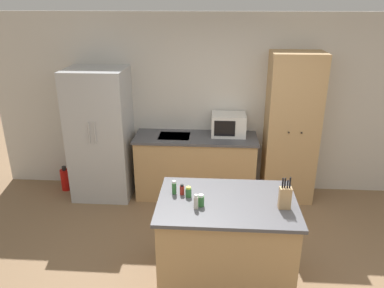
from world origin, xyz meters
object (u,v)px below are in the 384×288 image
at_px(spice_bottle_short_red, 201,201).
at_px(fire_extinguisher, 65,179).
at_px(microwave, 228,125).
at_px(knife_block, 285,197).
at_px(refrigerator, 101,135).
at_px(spice_bottle_pale_salt, 182,190).
at_px(spice_bottle_tall_dark, 188,192).
at_px(pantry_cabinet, 291,129).
at_px(spice_bottle_amber_oil, 174,188).
at_px(spice_bottle_green_herb, 196,202).

bearing_deg(spice_bottle_short_red, fire_extinguisher, 138.11).
xyz_separation_m(microwave, knife_block, (0.47, -2.00, -0.02)).
distance_m(refrigerator, spice_bottle_pale_salt, 2.13).
xyz_separation_m(spice_bottle_tall_dark, spice_bottle_pale_salt, (-0.07, 0.04, 0.00)).
xyz_separation_m(knife_block, spice_bottle_short_red, (-0.77, -0.01, -0.06)).
bearing_deg(pantry_cabinet, knife_block, -101.66).
bearing_deg(refrigerator, spice_bottle_pale_salt, -51.55).
bearing_deg(microwave, fire_extinguisher, -178.09).
bearing_deg(refrigerator, fire_extinguisher, 174.48).
xyz_separation_m(refrigerator, spice_bottle_short_red, (1.52, -1.87, 0.06)).
relative_size(knife_block, fire_extinguisher, 0.81).
height_order(spice_bottle_tall_dark, spice_bottle_pale_salt, spice_bottle_pale_salt).
height_order(spice_bottle_amber_oil, fire_extinguisher, spice_bottle_amber_oil).
height_order(refrigerator, fire_extinguisher, refrigerator).
bearing_deg(spice_bottle_amber_oil, spice_bottle_tall_dark, -18.14).
xyz_separation_m(pantry_cabinet, fire_extinguisher, (-3.33, -0.02, -0.89)).
distance_m(spice_bottle_tall_dark, fire_extinguisher, 2.81).
relative_size(pantry_cabinet, spice_bottle_green_herb, 14.78).
bearing_deg(refrigerator, spice_bottle_amber_oil, -53.17).
bearing_deg(refrigerator, pantry_cabinet, 1.82).
bearing_deg(spice_bottle_pale_salt, pantry_cabinet, 51.91).
height_order(refrigerator, spice_bottle_green_herb, refrigerator).
bearing_deg(spice_bottle_pale_salt, spice_bottle_amber_oil, 175.89).
bearing_deg(spice_bottle_green_herb, knife_block, 4.35).
distance_m(refrigerator, spice_bottle_short_red, 2.41).
relative_size(spice_bottle_amber_oil, spice_bottle_green_herb, 0.99).
height_order(spice_bottle_tall_dark, spice_bottle_short_red, spice_bottle_short_red).
bearing_deg(spice_bottle_short_red, microwave, 81.46).
xyz_separation_m(pantry_cabinet, spice_bottle_pale_salt, (-1.37, -1.75, -0.06)).
distance_m(pantry_cabinet, fire_extinguisher, 3.45).
height_order(refrigerator, knife_block, refrigerator).
xyz_separation_m(spice_bottle_amber_oil, fire_extinguisher, (-1.88, 1.72, -0.84)).
xyz_separation_m(pantry_cabinet, knife_block, (-0.40, -1.95, 0.00)).
bearing_deg(fire_extinguisher, spice_bottle_amber_oil, -42.42).
distance_m(microwave, spice_bottle_pale_salt, 1.88).
distance_m(spice_bottle_amber_oil, spice_bottle_green_herb, 0.35).
bearing_deg(spice_bottle_pale_salt, refrigerator, 128.45).
bearing_deg(pantry_cabinet, spice_bottle_short_red, -120.95).
bearing_deg(microwave, spice_bottle_short_red, -98.54).
distance_m(knife_block, spice_bottle_pale_salt, 0.99).
height_order(pantry_cabinet, fire_extinguisher, pantry_cabinet).
distance_m(knife_block, spice_bottle_amber_oil, 1.07).
xyz_separation_m(spice_bottle_tall_dark, fire_extinguisher, (-2.03, 1.77, -0.82)).
bearing_deg(spice_bottle_tall_dark, knife_block, -9.65).
relative_size(refrigerator, spice_bottle_green_herb, 13.16).
xyz_separation_m(spice_bottle_tall_dark, spice_bottle_amber_oil, (-0.15, 0.05, 0.02)).
distance_m(refrigerator, spice_bottle_amber_oil, 2.07).
xyz_separation_m(refrigerator, pantry_cabinet, (2.69, 0.09, 0.12)).
xyz_separation_m(pantry_cabinet, spice_bottle_short_red, (-1.17, -1.96, -0.06)).
height_order(pantry_cabinet, spice_bottle_tall_dark, pantry_cabinet).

